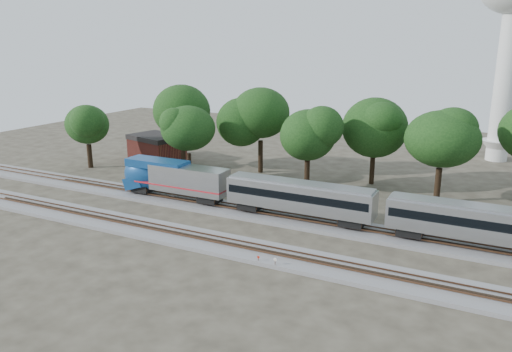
% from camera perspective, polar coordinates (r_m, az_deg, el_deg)
% --- Properties ---
extents(ground, '(160.00, 160.00, 0.00)m').
position_cam_1_polar(ground, '(54.30, -1.19, -6.66)').
color(ground, '#383328').
rests_on(ground, ground).
extents(track_far, '(160.00, 5.00, 0.73)m').
position_cam_1_polar(track_far, '(59.25, 1.53, -4.55)').
color(track_far, slate).
rests_on(track_far, ground).
extents(track_near, '(160.00, 5.00, 0.73)m').
position_cam_1_polar(track_near, '(51.00, -3.32, -7.92)').
color(track_near, slate).
rests_on(track_near, ground).
extents(switch_stand_red, '(0.28, 0.05, 0.87)m').
position_cam_1_polar(switch_stand_red, '(47.08, 0.27, -9.46)').
color(switch_stand_red, '#512D19').
rests_on(switch_stand_red, ground).
extents(switch_stand_white, '(0.33, 0.11, 1.06)m').
position_cam_1_polar(switch_stand_white, '(46.29, 2.20, -9.76)').
color(switch_stand_white, '#512D19').
rests_on(switch_stand_white, ground).
extents(switch_lever, '(0.55, 0.40, 0.30)m').
position_cam_1_polar(switch_lever, '(46.93, 2.92, -10.11)').
color(switch_lever, '#512D19').
rests_on(switch_lever, ground).
extents(brick_building, '(10.43, 8.52, 4.36)m').
position_cam_1_polar(brick_building, '(89.54, -11.28, 3.26)').
color(brick_building, maroon).
rests_on(brick_building, ground).
extents(tree_0, '(7.30, 7.30, 10.29)m').
position_cam_1_polar(tree_0, '(85.60, -18.75, 5.59)').
color(tree_0, black).
rests_on(tree_0, ground).
extents(tree_1, '(9.45, 9.45, 13.32)m').
position_cam_1_polar(tree_1, '(82.22, -8.49, 7.36)').
color(tree_1, black).
rests_on(tree_1, ground).
extents(tree_2, '(8.18, 8.18, 11.54)m').
position_cam_1_polar(tree_2, '(72.85, -7.79, 5.41)').
color(tree_2, black).
rests_on(tree_2, ground).
extents(tree_3, '(9.62, 9.62, 13.57)m').
position_cam_1_polar(tree_3, '(77.72, 0.53, 7.21)').
color(tree_3, black).
rests_on(tree_3, ground).
extents(tree_4, '(7.86, 7.86, 11.09)m').
position_cam_1_polar(tree_4, '(69.08, 5.97, 4.67)').
color(tree_4, black).
rests_on(tree_4, ground).
extents(tree_5, '(8.41, 8.41, 11.86)m').
position_cam_1_polar(tree_5, '(73.27, 13.41, 5.37)').
color(tree_5, black).
rests_on(tree_5, ground).
extents(tree_6, '(8.42, 8.42, 11.87)m').
position_cam_1_polar(tree_6, '(67.24, 20.51, 3.98)').
color(tree_6, black).
rests_on(tree_6, ground).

